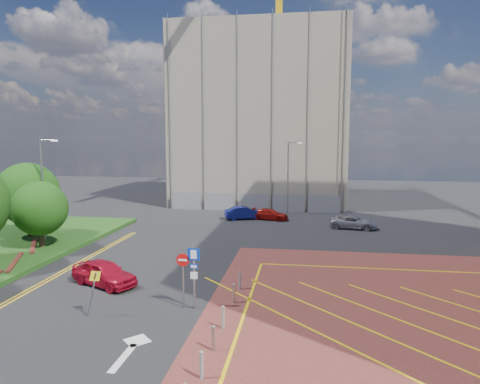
% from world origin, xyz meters
% --- Properties ---
extents(ground, '(140.00, 140.00, 0.00)m').
position_xyz_m(ground, '(0.00, 0.00, 0.00)').
color(ground, black).
rests_on(ground, ground).
extents(tree_c, '(4.00, 4.00, 4.90)m').
position_xyz_m(tree_c, '(-13.50, 10.00, 3.19)').
color(tree_c, '#3D2B1C').
rests_on(tree_c, grass_bed).
extents(tree_d, '(5.00, 5.00, 6.08)m').
position_xyz_m(tree_d, '(-16.50, 13.00, 3.87)').
color(tree_d, '#3D2B1C').
rests_on(tree_d, grass_bed).
extents(lamp_left_far, '(1.53, 0.16, 8.00)m').
position_xyz_m(lamp_left_far, '(-14.42, 12.00, 4.66)').
color(lamp_left_far, '#9EA0A8').
rests_on(lamp_left_far, grass_bed).
extents(lamp_back, '(1.53, 0.16, 8.00)m').
position_xyz_m(lamp_back, '(4.08, 28.00, 4.36)').
color(lamp_back, '#9EA0A8').
rests_on(lamp_back, ground).
extents(sign_cluster, '(1.17, 0.12, 3.20)m').
position_xyz_m(sign_cluster, '(0.30, 0.98, 1.95)').
color(sign_cluster, '#9EA0A8').
rests_on(sign_cluster, ground).
extents(warning_sign, '(0.74, 0.42, 2.25)m').
position_xyz_m(warning_sign, '(-3.89, -0.66, 1.43)').
color(warning_sign, '#9EA0A8').
rests_on(warning_sign, ground).
extents(bollard_row, '(0.14, 11.14, 0.90)m').
position_xyz_m(bollard_row, '(2.30, -1.67, 0.47)').
color(bollard_row, '#9EA0A8').
rests_on(bollard_row, forecourt).
extents(construction_building, '(21.20, 19.20, 22.00)m').
position_xyz_m(construction_building, '(0.00, 40.00, 11.00)').
color(construction_building, '#9E9681').
rests_on(construction_building, ground).
extents(tower_crane, '(1.60, 35.00, 35.40)m').
position_xyz_m(tower_crane, '(2.00, 39.44, 25.85)').
color(tower_crane, '#EBB014').
rests_on(tower_crane, ground).
extents(construction_fence, '(21.60, 0.06, 2.00)m').
position_xyz_m(construction_fence, '(1.00, 30.00, 1.00)').
color(construction_fence, gray).
rests_on(construction_fence, ground).
extents(car_red_left, '(4.51, 3.30, 1.43)m').
position_xyz_m(car_red_left, '(-5.45, 3.59, 0.71)').
color(car_red_left, red).
rests_on(car_red_left, ground).
extents(car_blue_back, '(4.32, 2.67, 1.34)m').
position_xyz_m(car_blue_back, '(-0.33, 24.76, 0.67)').
color(car_blue_back, navy).
rests_on(car_blue_back, ground).
extents(car_red_back, '(4.12, 2.42, 1.12)m').
position_xyz_m(car_red_back, '(2.30, 24.85, 0.56)').
color(car_red_back, '#9F120D').
rests_on(car_red_back, ground).
extents(car_silver_back, '(4.48, 2.56, 1.18)m').
position_xyz_m(car_silver_back, '(10.31, 21.61, 0.59)').
color(car_silver_back, '#9F9EA5').
rests_on(car_silver_back, ground).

